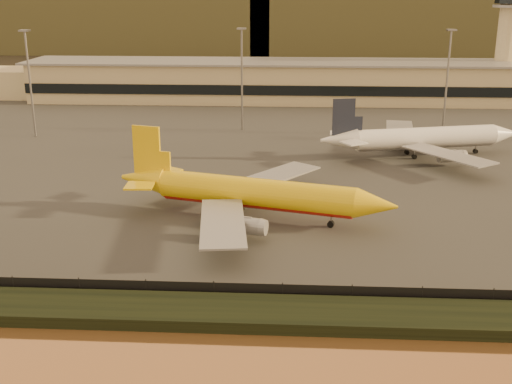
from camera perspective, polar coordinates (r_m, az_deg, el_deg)
ground at (r=87.72m, az=1.20°, el=-5.86°), size 900.00×900.00×0.00m
embankment at (r=72.15m, az=0.68°, el=-10.77°), size 320.00×7.00×1.40m
tarmac at (r=178.80m, az=2.36°, el=6.47°), size 320.00×220.00×0.20m
perimeter_fence at (r=75.41m, az=0.83°, el=-8.91°), size 300.00×0.05×2.20m
terminal_building at (r=208.60m, az=-1.51°, el=9.82°), size 202.00×25.00×12.60m
control_tower at (r=222.14m, az=21.50°, el=13.12°), size 11.20×11.20×35.50m
apron_light_masts at (r=156.99m, az=7.87°, el=10.51°), size 152.20×12.20×25.40m
dhl_cargo_jet at (r=100.45m, az=-0.44°, el=-0.13°), size 45.05×43.16×13.64m
white_narrowbody_jet at (r=142.57m, az=14.56°, el=4.63°), size 44.91×42.99×13.05m
gse_vehicle_yellow at (r=112.73m, az=5.25°, el=0.09°), size 4.11×2.81×1.69m
gse_vehicle_white at (r=117.97m, az=-5.84°, el=0.85°), size 3.77×2.28×1.58m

